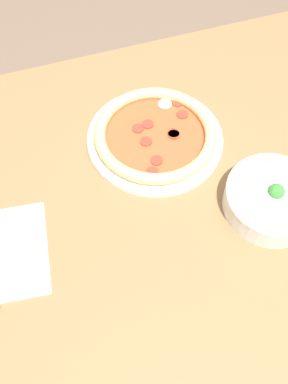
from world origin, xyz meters
TOP-DOWN VIEW (x-y plane):
  - ground_plane at (0.00, 0.00)m, footprint 8.00×8.00m
  - dining_table at (0.00, 0.00)m, footprint 1.29×0.99m
  - pizza at (-0.00, -0.18)m, footprint 0.30×0.30m
  - bowl at (-0.16, 0.06)m, footprint 0.19×0.19m
  - fork at (0.35, -0.01)m, footprint 0.03×0.19m

SIDE VIEW (x-z plane):
  - ground_plane at x=0.00m, z-range 0.00..0.00m
  - dining_table at x=0.00m, z-range 0.28..1.01m
  - fork at x=0.35m, z-range 0.74..0.74m
  - pizza at x=0.00m, z-range 0.74..0.77m
  - bowl at x=-0.16m, z-range 0.73..0.80m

